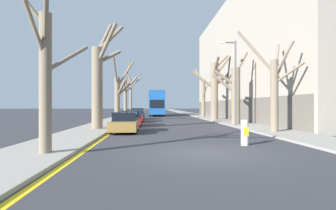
# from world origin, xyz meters

# --- Properties ---
(ground_plane) EXTENTS (300.00, 300.00, 0.00)m
(ground_plane) POSITION_xyz_m (0.00, 0.00, 0.00)
(ground_plane) COLOR #333338
(sidewalk_left) EXTENTS (3.00, 120.00, 0.12)m
(sidewalk_left) POSITION_xyz_m (-6.28, 50.00, 0.06)
(sidewalk_left) COLOR gray
(sidewalk_left) RESTS_ON ground
(sidewalk_right) EXTENTS (3.00, 120.00, 0.12)m
(sidewalk_right) POSITION_xyz_m (6.28, 50.00, 0.06)
(sidewalk_right) COLOR gray
(sidewalk_right) RESTS_ON ground
(building_facade_right) EXTENTS (10.08, 37.36, 15.46)m
(building_facade_right) POSITION_xyz_m (12.77, 23.69, 7.72)
(building_facade_right) COLOR #9E9384
(building_facade_right) RESTS_ON ground
(kerb_line_stripe) EXTENTS (0.24, 120.00, 0.01)m
(kerb_line_stripe) POSITION_xyz_m (-4.60, 50.00, 0.00)
(kerb_line_stripe) COLOR yellow
(kerb_line_stripe) RESTS_ON ground
(street_tree_left_0) EXTENTS (3.00, 4.60, 6.99)m
(street_tree_left_0) POSITION_xyz_m (-5.72, -0.30, 3.01)
(street_tree_left_0) COLOR #7A6B56
(street_tree_left_0) RESTS_ON ground
(street_tree_left_1) EXTENTS (2.16, 3.71, 8.46)m
(street_tree_left_1) POSITION_xyz_m (-5.77, 9.72, 3.70)
(street_tree_left_1) COLOR #7A6B56
(street_tree_left_1) RESTS_ON ground
(street_tree_left_2) EXTENTS (2.69, 5.10, 7.32)m
(street_tree_left_2) POSITION_xyz_m (-5.70, 20.67, 3.11)
(street_tree_left_2) COLOR #7A6B56
(street_tree_left_2) RESTS_ON ground
(street_tree_left_3) EXTENTS (2.68, 3.60, 8.58)m
(street_tree_left_3) POSITION_xyz_m (-5.83, 31.34, 3.47)
(street_tree_left_3) COLOR #7A6B56
(street_tree_left_3) RESTS_ON ground
(street_tree_left_4) EXTENTS (3.09, 3.57, 8.27)m
(street_tree_left_4) POSITION_xyz_m (-5.90, 41.93, 4.04)
(street_tree_left_4) COLOR #7A6B56
(street_tree_left_4) RESTS_ON ground
(street_tree_right_0) EXTENTS (3.70, 3.12, 6.85)m
(street_tree_right_0) POSITION_xyz_m (5.99, 6.76, 2.98)
(street_tree_right_0) COLOR #7A6B56
(street_tree_right_0) RESTS_ON ground
(street_tree_right_1) EXTENTS (3.35, 0.88, 6.76)m
(street_tree_right_1) POSITION_xyz_m (5.68, 13.78, 2.90)
(street_tree_right_1) COLOR #7A6B56
(street_tree_right_1) RESTS_ON ground
(street_tree_right_2) EXTENTS (5.21, 4.14, 8.05)m
(street_tree_right_2) POSITION_xyz_m (5.79, 21.69, 4.01)
(street_tree_right_2) COLOR #7A6B56
(street_tree_right_2) RESTS_ON ground
(street_tree_right_3) EXTENTS (4.01, 3.52, 7.47)m
(street_tree_right_3) POSITION_xyz_m (5.96, 29.21, 3.13)
(street_tree_right_3) COLOR #7A6B56
(street_tree_right_3) RESTS_ON ground
(double_decker_bus) EXTENTS (2.58, 10.04, 4.24)m
(double_decker_bus) POSITION_xyz_m (-1.00, 36.39, 2.40)
(double_decker_bus) COLOR #19519E
(double_decker_bus) RESTS_ON ground
(parked_car_0) EXTENTS (1.71, 3.91, 1.34)m
(parked_car_0) POSITION_xyz_m (-3.73, 7.92, 0.64)
(parked_car_0) COLOR olive
(parked_car_0) RESTS_ON ground
(parked_car_1) EXTENTS (1.80, 3.92, 1.35)m
(parked_car_1) POSITION_xyz_m (-3.73, 13.33, 0.64)
(parked_car_1) COLOR maroon
(parked_car_1) RESTS_ON ground
(parked_car_2) EXTENTS (1.79, 4.30, 1.38)m
(parked_car_2) POSITION_xyz_m (-3.73, 18.93, 0.65)
(parked_car_2) COLOR maroon
(parked_car_2) RESTS_ON ground
(parked_car_3) EXTENTS (1.78, 4.37, 1.45)m
(parked_car_3) POSITION_xyz_m (-3.73, 24.88, 0.68)
(parked_car_3) COLOR #4C5156
(parked_car_3) RESTS_ON ground
(lamp_post) EXTENTS (1.40, 0.20, 7.33)m
(lamp_post) POSITION_xyz_m (5.12, 12.25, 4.12)
(lamp_post) COLOR #4C4F54
(lamp_post) RESTS_ON ground
(traffic_bollard) EXTENTS (0.33, 0.34, 1.14)m
(traffic_bollard) POSITION_xyz_m (2.19, 1.77, 0.57)
(traffic_bollard) COLOR white
(traffic_bollard) RESTS_ON ground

